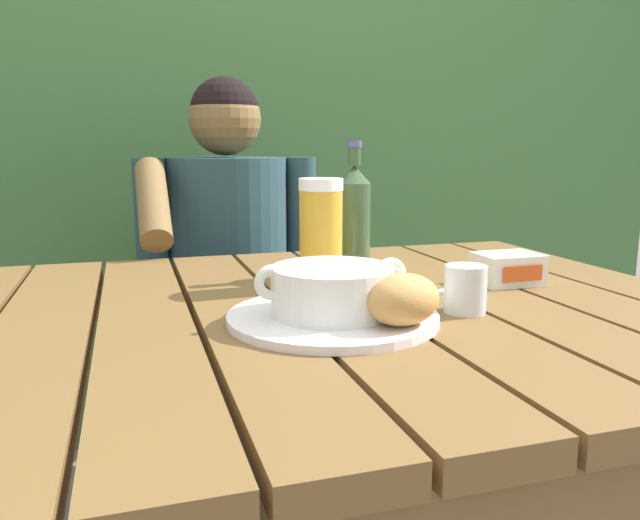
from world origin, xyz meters
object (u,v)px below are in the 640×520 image
at_px(bread_roll, 403,299).
at_px(table_knife, 410,295).
at_px(person_eating, 230,264).
at_px(soup_bowl, 333,289).
at_px(serving_plate, 333,317).
at_px(water_glass_small, 465,289).
at_px(chair_near_diner, 223,327).
at_px(butter_tub, 508,269).
at_px(beer_bottle, 354,219).
at_px(beer_glass, 321,233).

distance_m(bread_roll, table_knife, 0.20).
height_order(person_eating, bread_roll, person_eating).
bearing_deg(soup_bowl, person_eating, 91.05).
bearing_deg(serving_plate, water_glass_small, -3.83).
bearing_deg(chair_near_diner, serving_plate, -89.32).
distance_m(chair_near_diner, butter_tub, 1.02).
xyz_separation_m(soup_bowl, bread_roll, (0.07, -0.08, -0.00)).
xyz_separation_m(beer_bottle, water_glass_small, (0.06, -0.30, -0.07)).
distance_m(person_eating, serving_plate, 0.82).
distance_m(chair_near_diner, table_knife, 0.99).
bearing_deg(water_glass_small, serving_plate, 176.17).
height_order(chair_near_diner, beer_bottle, beer_bottle).
relative_size(serving_plate, soup_bowl, 1.34).
xyz_separation_m(person_eating, serving_plate, (0.02, -0.82, 0.07)).
height_order(soup_bowl, butter_tub, soup_bowl).
bearing_deg(water_glass_small, soup_bowl, 176.17).
height_order(soup_bowl, beer_glass, beer_glass).
bearing_deg(beer_bottle, serving_plate, -115.59).
xyz_separation_m(chair_near_diner, table_knife, (0.18, -0.92, 0.30)).
relative_size(chair_near_diner, beer_glass, 4.83).
relative_size(beer_bottle, butter_tub, 2.29).
bearing_deg(beer_glass, beer_bottle, 39.24).
xyz_separation_m(person_eating, water_glass_small, (0.22, -0.83, 0.10)).
distance_m(bread_roll, water_glass_small, 0.15).
bearing_deg(serving_plate, butter_tub, 19.84).
bearing_deg(table_knife, serving_plate, -150.23).
distance_m(chair_near_diner, water_glass_small, 1.11).
relative_size(soup_bowl, water_glass_small, 3.13).
bearing_deg(soup_bowl, serving_plate, 75.96).
height_order(person_eating, water_glass_small, person_eating).
xyz_separation_m(chair_near_diner, soup_bowl, (0.01, -1.02, 0.35)).
distance_m(chair_near_diner, beer_bottle, 0.85).
height_order(chair_near_diner, bread_roll, chair_near_diner).
xyz_separation_m(soup_bowl, water_glass_small, (0.20, -0.01, -0.01)).
height_order(bread_roll, table_knife, bread_roll).
height_order(chair_near_diner, butter_tub, chair_near_diner).
bearing_deg(butter_tub, bread_roll, -144.63).
bearing_deg(beer_glass, table_knife, -47.28).
bearing_deg(beer_glass, serving_plate, -103.17).
distance_m(soup_bowl, beer_glass, 0.23).
relative_size(person_eating, butter_tub, 10.73).
distance_m(bread_roll, beer_glass, 0.30).
relative_size(chair_near_diner, soup_bowl, 4.09).
xyz_separation_m(beer_glass, butter_tub, (0.33, -0.08, -0.07)).
distance_m(bread_roll, butter_tub, 0.38).
bearing_deg(chair_near_diner, bread_roll, -85.72).
distance_m(serving_plate, soup_bowl, 0.04).
xyz_separation_m(chair_near_diner, serving_plate, (0.01, -1.02, 0.31)).
height_order(bread_roll, beer_glass, beer_glass).
bearing_deg(bread_roll, serving_plate, 130.60).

